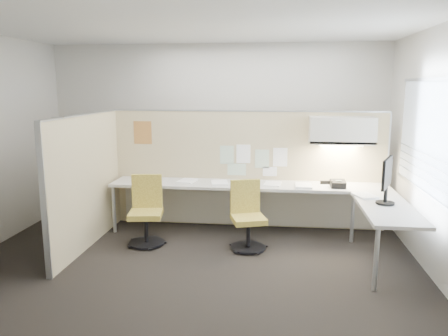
# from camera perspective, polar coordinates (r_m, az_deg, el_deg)

# --- Properties ---
(floor) EXTENTS (5.50, 4.50, 0.01)m
(floor) POSITION_cam_1_polar(r_m,az_deg,el_deg) (5.43, -4.26, -12.44)
(floor) COLOR black
(floor) RESTS_ON ground
(ceiling) EXTENTS (5.50, 4.50, 0.01)m
(ceiling) POSITION_cam_1_polar(r_m,az_deg,el_deg) (5.04, -4.72, 18.38)
(ceiling) COLOR white
(ceiling) RESTS_ON wall_back
(wall_back) EXTENTS (5.50, 0.02, 2.80)m
(wall_back) POSITION_cam_1_polar(r_m,az_deg,el_deg) (7.25, -0.97, 4.95)
(wall_back) COLOR beige
(wall_back) RESTS_ON ground
(wall_front) EXTENTS (5.50, 0.02, 2.80)m
(wall_front) POSITION_cam_1_polar(r_m,az_deg,el_deg) (2.92, -13.21, -4.06)
(wall_front) COLOR beige
(wall_front) RESTS_ON ground
(wall_right) EXTENTS (0.02, 4.50, 2.80)m
(wall_right) POSITION_cam_1_polar(r_m,az_deg,el_deg) (5.25, 26.41, 1.61)
(wall_right) COLOR beige
(wall_right) RESTS_ON ground
(window_pane) EXTENTS (0.01, 2.80, 1.30)m
(window_pane) POSITION_cam_1_polar(r_m,az_deg,el_deg) (5.23, 26.29, 3.24)
(window_pane) COLOR #95A2AE
(window_pane) RESTS_ON wall_right
(partition_back) EXTENTS (4.10, 0.06, 1.75)m
(partition_back) POSITION_cam_1_polar(r_m,az_deg,el_deg) (6.63, 2.99, -0.20)
(partition_back) COLOR #C6B689
(partition_back) RESTS_ON floor
(partition_left) EXTENTS (0.06, 2.20, 1.75)m
(partition_left) POSITION_cam_1_polar(r_m,az_deg,el_deg) (6.08, -17.46, -1.70)
(partition_left) COLOR #C6B689
(partition_left) RESTS_ON floor
(desk) EXTENTS (4.00, 2.07, 0.73)m
(desk) POSITION_cam_1_polar(r_m,az_deg,el_deg) (6.21, 6.16, -3.57)
(desk) COLOR beige
(desk) RESTS_ON floor
(overhead_bin) EXTENTS (0.90, 0.36, 0.38)m
(overhead_bin) POSITION_cam_1_polar(r_m,az_deg,el_deg) (6.38, 15.13, 4.78)
(overhead_bin) COLOR beige
(overhead_bin) RESTS_ON partition_back
(task_light_strip) EXTENTS (0.60, 0.06, 0.02)m
(task_light_strip) POSITION_cam_1_polar(r_m,az_deg,el_deg) (6.41, 15.04, 2.91)
(task_light_strip) COLOR #FFEABF
(task_light_strip) RESTS_ON overhead_bin
(pinned_papers) EXTENTS (1.01, 0.00, 0.47)m
(pinned_papers) POSITION_cam_1_polar(r_m,az_deg,el_deg) (6.57, 3.67, 1.09)
(pinned_papers) COLOR #8CBF8C
(pinned_papers) RESTS_ON partition_back
(poster) EXTENTS (0.28, 0.00, 0.35)m
(poster) POSITION_cam_1_polar(r_m,az_deg,el_deg) (6.82, -10.57, 4.56)
(poster) COLOR orange
(poster) RESTS_ON partition_back
(chair_left) EXTENTS (0.49, 0.51, 0.92)m
(chair_left) POSITION_cam_1_polar(r_m,az_deg,el_deg) (6.05, -10.11, -5.77)
(chair_left) COLOR black
(chair_left) RESTS_ON floor
(chair_right) EXTENTS (0.52, 0.53, 0.89)m
(chair_right) POSITION_cam_1_polar(r_m,az_deg,el_deg) (5.80, 3.06, -6.50)
(chair_right) COLOR black
(chair_right) RESTS_ON floor
(monitor) EXTENTS (0.23, 0.50, 0.56)m
(monitor) POSITION_cam_1_polar(r_m,az_deg,el_deg) (5.52, 20.49, -1.22)
(monitor) COLOR black
(monitor) RESTS_ON desk
(phone) EXTENTS (0.21, 0.20, 0.12)m
(phone) POSITION_cam_1_polar(r_m,az_deg,el_deg) (6.27, 14.63, -2.04)
(phone) COLOR black
(phone) RESTS_ON desk
(stapler) EXTENTS (0.14, 0.05, 0.05)m
(stapler) POSITION_cam_1_polar(r_m,az_deg,el_deg) (6.46, 13.07, -1.85)
(stapler) COLOR black
(stapler) RESTS_ON desk
(tape_dispenser) EXTENTS (0.12, 0.09, 0.06)m
(tape_dispenser) POSITION_cam_1_polar(r_m,az_deg,el_deg) (6.43, 14.11, -1.90)
(tape_dispenser) COLOR black
(tape_dispenser) RESTS_ON desk
(coat_hook) EXTENTS (0.18, 0.49, 1.46)m
(coat_hook) POSITION_cam_1_polar(r_m,az_deg,el_deg) (5.44, -21.44, 2.31)
(coat_hook) COLOR silver
(coat_hook) RESTS_ON partition_left
(paper_stack_0) EXTENTS (0.23, 0.30, 0.03)m
(paper_stack_0) POSITION_cam_1_polar(r_m,az_deg,el_deg) (6.64, -10.49, -1.51)
(paper_stack_0) COLOR white
(paper_stack_0) RESTS_ON desk
(paper_stack_1) EXTENTS (0.29, 0.34, 0.02)m
(paper_stack_1) POSITION_cam_1_polar(r_m,az_deg,el_deg) (6.49, -4.79, -1.69)
(paper_stack_1) COLOR white
(paper_stack_1) RESTS_ON desk
(paper_stack_2) EXTENTS (0.28, 0.34, 0.03)m
(paper_stack_2) POSITION_cam_1_polar(r_m,az_deg,el_deg) (6.29, -0.58, -1.99)
(paper_stack_2) COLOR white
(paper_stack_2) RESTS_ON desk
(paper_stack_3) EXTENTS (0.26, 0.32, 0.01)m
(paper_stack_3) POSITION_cam_1_polar(r_m,az_deg,el_deg) (6.32, 6.38, -2.07)
(paper_stack_3) COLOR white
(paper_stack_3) RESTS_ON desk
(paper_stack_4) EXTENTS (0.23, 0.30, 0.03)m
(paper_stack_4) POSITION_cam_1_polar(r_m,az_deg,el_deg) (6.23, 10.35, -2.30)
(paper_stack_4) COLOR white
(paper_stack_4) RESTS_ON desk
(paper_stack_5) EXTENTS (0.32, 0.36, 0.02)m
(paper_stack_5) POSITION_cam_1_polar(r_m,az_deg,el_deg) (5.88, 17.92, -3.47)
(paper_stack_5) COLOR white
(paper_stack_5) RESTS_ON desk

